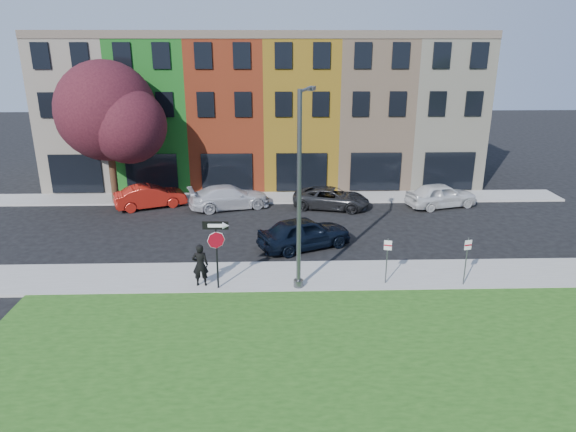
{
  "coord_description": "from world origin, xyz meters",
  "views": [
    {
      "loc": [
        -1.91,
        -17.41,
        9.82
      ],
      "look_at": [
        -1.27,
        4.0,
        2.52
      ],
      "focal_mm": 32.0,
      "sensor_mm": 36.0,
      "label": 1
    }
  ],
  "objects_px": {
    "stop_sign": "(216,241)",
    "man": "(200,265)",
    "street_lamp": "(300,192)",
    "sedan_near": "(304,233)"
  },
  "relations": [
    {
      "from": "man",
      "to": "street_lamp",
      "type": "xyz_separation_m",
      "value": [
        4.13,
        -0.07,
        3.14
      ]
    },
    {
      "from": "stop_sign",
      "to": "street_lamp",
      "type": "height_order",
      "value": "street_lamp"
    },
    {
      "from": "stop_sign",
      "to": "sedan_near",
      "type": "bearing_deg",
      "value": 52.62
    },
    {
      "from": "stop_sign",
      "to": "man",
      "type": "height_order",
      "value": "stop_sign"
    },
    {
      "from": "man",
      "to": "sedan_near",
      "type": "height_order",
      "value": "man"
    },
    {
      "from": "stop_sign",
      "to": "sedan_near",
      "type": "height_order",
      "value": "stop_sign"
    },
    {
      "from": "sedan_near",
      "to": "street_lamp",
      "type": "distance_m",
      "value": 5.53
    },
    {
      "from": "sedan_near",
      "to": "man",
      "type": "bearing_deg",
      "value": 109.15
    },
    {
      "from": "street_lamp",
      "to": "sedan_near",
      "type": "bearing_deg",
      "value": 100.07
    },
    {
      "from": "stop_sign",
      "to": "man",
      "type": "distance_m",
      "value": 1.41
    }
  ]
}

